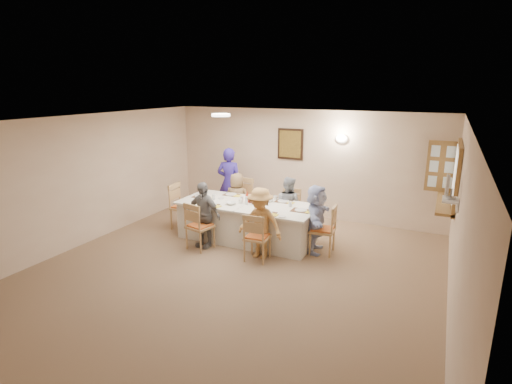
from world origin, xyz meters
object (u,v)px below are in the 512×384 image
at_px(dining_table, 247,221).
at_px(diner_front_right, 260,223).
at_px(chair_left_end, 183,206).
at_px(condiment_ketchup, 247,197).
at_px(desk_fan, 449,190).
at_px(diner_right_end, 316,219).
at_px(diner_front_left, 203,215).
at_px(chair_back_right, 290,211).
at_px(chair_front_left, 200,225).
at_px(serving_hatch, 457,176).
at_px(chair_front_right, 257,236).
at_px(chair_right_end, 322,229).
at_px(caregiver, 229,183).
at_px(diner_back_right, 288,205).
at_px(chair_back_left, 240,201).
at_px(diner_back_left, 237,199).

distance_m(dining_table, diner_front_right, 0.95).
bearing_deg(chair_left_end, condiment_ketchup, -91.00).
distance_m(desk_fan, dining_table, 3.77).
relative_size(diner_right_end, condiment_ketchup, 5.72).
bearing_deg(diner_right_end, desk_fan, -112.14).
bearing_deg(diner_front_left, chair_left_end, 148.33).
distance_m(chair_back_right, chair_left_end, 2.29).
relative_size(dining_table, chair_front_left, 2.96).
bearing_deg(condiment_ketchup, serving_hatch, 12.73).
bearing_deg(diner_front_right, chair_front_right, -88.50).
height_order(serving_hatch, desk_fan, serving_hatch).
height_order(chair_right_end, diner_front_right, diner_front_right).
relative_size(serving_hatch, dining_table, 0.54).
xyz_separation_m(diner_front_right, caregiver, (-1.65, 1.83, 0.17)).
bearing_deg(serving_hatch, desk_fan, -94.66).
xyz_separation_m(chair_front_left, diner_back_right, (1.20, 1.48, 0.14)).
relative_size(diner_back_right, caregiver, 0.74).
height_order(serving_hatch, diner_front_left, serving_hatch).
xyz_separation_m(chair_front_left, chair_left_end, (-0.95, 0.80, 0.03)).
distance_m(chair_back_left, chair_front_right, 2.00).
bearing_deg(chair_right_end, chair_left_end, -94.32).
xyz_separation_m(diner_back_left, diner_front_left, (0.00, -1.36, 0.05)).
xyz_separation_m(dining_table, chair_front_right, (0.60, -0.80, 0.06)).
bearing_deg(diner_back_right, chair_right_end, 152.36).
xyz_separation_m(chair_back_right, diner_right_end, (0.82, -0.80, 0.19)).
distance_m(chair_front_right, diner_front_left, 1.22).
relative_size(chair_front_right, diner_right_end, 0.69).
xyz_separation_m(chair_back_right, chair_front_right, (0.00, -1.60, -0.01)).
bearing_deg(condiment_ketchup, desk_fan, -8.24).
distance_m(chair_back_right, chair_front_left, 2.00).
height_order(chair_front_left, chair_front_right, chair_front_left).
distance_m(chair_back_right, chair_right_end, 1.24).
bearing_deg(chair_front_left, diner_front_right, -162.76).
xyz_separation_m(serving_hatch, desk_fan, (-0.11, -1.35, 0.05)).
relative_size(serving_hatch, desk_fan, 5.00).
bearing_deg(chair_front_right, diner_right_end, -140.01).
distance_m(desk_fan, chair_right_end, 2.32).
relative_size(desk_fan, condiment_ketchup, 1.33).
bearing_deg(diner_back_right, chair_left_end, 25.51).
relative_size(chair_front_left, diner_back_left, 0.79).
relative_size(chair_back_left, chair_front_right, 1.15).
distance_m(diner_front_right, diner_right_end, 1.07).
height_order(chair_back_right, diner_back_right, diner_back_right).
relative_size(desk_fan, diner_front_right, 0.23).
bearing_deg(chair_back_left, diner_back_right, 0.72).
bearing_deg(serving_hatch, chair_front_left, -158.46).
xyz_separation_m(chair_back_left, chair_right_end, (2.15, -0.80, -0.05)).
distance_m(caregiver, condiment_ketchup, 1.50).
distance_m(chair_back_right, diner_front_left, 1.91).
distance_m(diner_right_end, caregiver, 2.73).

